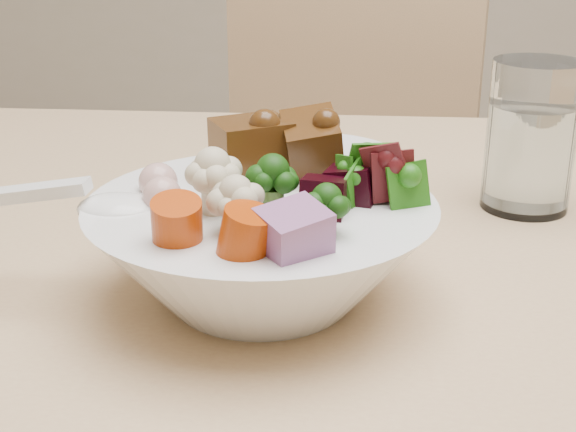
{
  "coord_description": "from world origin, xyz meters",
  "views": [
    {
      "loc": [
        -0.28,
        -0.67,
        1.09
      ],
      "look_at": [
        -0.35,
        -0.18,
        0.9
      ],
      "focal_mm": 50.0,
      "sensor_mm": 36.0,
      "label": 1
    }
  ],
  "objects_px": {
    "chair_far": "(327,243)",
    "side_bowl": "(308,190)",
    "food_bowl": "(265,243)",
    "water_glass": "(530,142)"
  },
  "relations": [
    {
      "from": "chair_far",
      "to": "side_bowl",
      "type": "height_order",
      "value": "chair_far"
    },
    {
      "from": "chair_far",
      "to": "food_bowl",
      "type": "bearing_deg",
      "value": -76.7
    },
    {
      "from": "food_bowl",
      "to": "water_glass",
      "type": "distance_m",
      "value": 0.29
    },
    {
      "from": "food_bowl",
      "to": "chair_far",
      "type": "bearing_deg",
      "value": 91.98
    },
    {
      "from": "food_bowl",
      "to": "water_glass",
      "type": "bearing_deg",
      "value": 45.55
    },
    {
      "from": "chair_far",
      "to": "food_bowl",
      "type": "xyz_separation_m",
      "value": [
        0.03,
        -0.76,
        0.33
      ]
    },
    {
      "from": "food_bowl",
      "to": "side_bowl",
      "type": "bearing_deg",
      "value": 85.32
    },
    {
      "from": "food_bowl",
      "to": "water_glass",
      "type": "height_order",
      "value": "water_glass"
    },
    {
      "from": "side_bowl",
      "to": "chair_far",
      "type": "bearing_deg",
      "value": 93.58
    },
    {
      "from": "chair_far",
      "to": "side_bowl",
      "type": "xyz_separation_m",
      "value": [
        0.04,
        -0.61,
        0.32
      ]
    }
  ]
}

